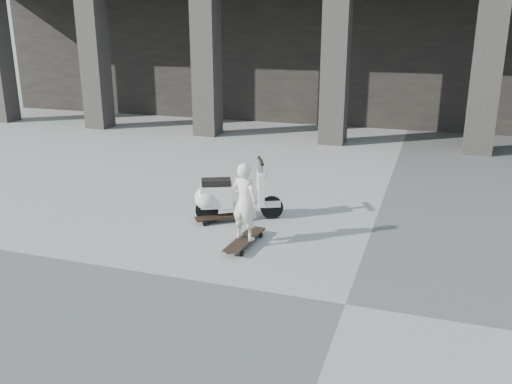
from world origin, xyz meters
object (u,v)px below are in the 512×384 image
(longboard, at_px, (245,240))
(scooter, at_px, (224,197))
(skateboard_spare, at_px, (222,217))
(child, at_px, (245,202))

(longboard, height_order, scooter, scooter)
(skateboard_spare, bearing_deg, scooter, 51.95)
(longboard, height_order, skateboard_spare, same)
(longboard, distance_m, child, 0.58)
(longboard, distance_m, skateboard_spare, 1.02)
(longboard, distance_m, scooter, 1.14)
(child, bearing_deg, scooter, -38.73)
(skateboard_spare, bearing_deg, longboard, -86.40)
(longboard, bearing_deg, skateboard_spare, 44.48)
(child, bearing_deg, longboard, 13.93)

